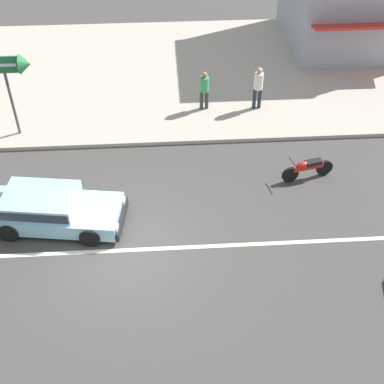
{
  "coord_description": "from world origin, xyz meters",
  "views": [
    {
      "loc": [
        1.2,
        -10.41,
        11.37
      ],
      "look_at": [
        1.96,
        1.49,
        0.8
      ],
      "focal_mm": 50.0,
      "sensor_mm": 36.0,
      "label": 1
    }
  ],
  "objects_px": {
    "arrow_signboard": "(19,69)",
    "pedestrian_mid_kerb": "(258,85)",
    "hatchback_pale_blue_0": "(50,208)",
    "motorcycle_1": "(307,168)",
    "pedestrian_by_shop": "(204,88)"
  },
  "relations": [
    {
      "from": "arrow_signboard",
      "to": "pedestrian_by_shop",
      "type": "xyz_separation_m",
      "value": [
        6.26,
        1.23,
        -1.68
      ]
    },
    {
      "from": "pedestrian_mid_kerb",
      "to": "pedestrian_by_shop",
      "type": "bearing_deg",
      "value": 177.56
    },
    {
      "from": "arrow_signboard",
      "to": "pedestrian_mid_kerb",
      "type": "height_order",
      "value": "arrow_signboard"
    },
    {
      "from": "pedestrian_mid_kerb",
      "to": "pedestrian_by_shop",
      "type": "height_order",
      "value": "pedestrian_mid_kerb"
    },
    {
      "from": "motorcycle_1",
      "to": "pedestrian_by_shop",
      "type": "bearing_deg",
      "value": 125.95
    },
    {
      "from": "hatchback_pale_blue_0",
      "to": "motorcycle_1",
      "type": "bearing_deg",
      "value": 11.07
    },
    {
      "from": "pedestrian_by_shop",
      "to": "motorcycle_1",
      "type": "bearing_deg",
      "value": -54.05
    },
    {
      "from": "arrow_signboard",
      "to": "pedestrian_mid_kerb",
      "type": "distance_m",
      "value": 8.49
    },
    {
      "from": "motorcycle_1",
      "to": "pedestrian_mid_kerb",
      "type": "relative_size",
      "value": 1.04
    },
    {
      "from": "hatchback_pale_blue_0",
      "to": "arrow_signboard",
      "type": "bearing_deg",
      "value": 105.32
    },
    {
      "from": "hatchback_pale_blue_0",
      "to": "pedestrian_by_shop",
      "type": "xyz_separation_m",
      "value": [
        5.01,
        5.77,
        0.45
      ]
    },
    {
      "from": "motorcycle_1",
      "to": "pedestrian_by_shop",
      "type": "xyz_separation_m",
      "value": [
        -3.04,
        4.19,
        0.62
      ]
    },
    {
      "from": "motorcycle_1",
      "to": "arrow_signboard",
      "type": "bearing_deg",
      "value": 162.33
    },
    {
      "from": "hatchback_pale_blue_0",
      "to": "pedestrian_mid_kerb",
      "type": "xyz_separation_m",
      "value": [
        7.02,
        5.68,
        0.55
      ]
    },
    {
      "from": "arrow_signboard",
      "to": "pedestrian_by_shop",
      "type": "height_order",
      "value": "arrow_signboard"
    }
  ]
}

